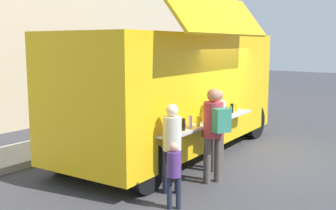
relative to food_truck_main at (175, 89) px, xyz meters
The scene contains 7 objects.
ground_plane 2.59m from the food_truck_main, 77.83° to the right, with size 60.00×60.00×0.00m, color #38383D.
food_truck_main is the anchor object (origin of this frame).
trash_bin 4.93m from the food_truck_main, 28.82° to the left, with size 0.60×0.60×1.04m, color #2B6535.
customer_front_ordering 1.72m from the food_truck_main, 113.31° to the right, with size 0.55×0.34×1.69m.
customer_mid_with_backpack 2.34m from the food_truck_main, 126.41° to the right, with size 0.49×0.59×1.80m.
customer_rear_waiting 2.78m from the food_truck_main, 146.11° to the right, with size 0.32×0.32×1.59m.
child_near_queue 3.53m from the food_truck_main, 145.27° to the right, with size 0.22×0.22×1.09m.
Camera 1 is at (-8.39, -3.52, 2.62)m, focal length 44.12 mm.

